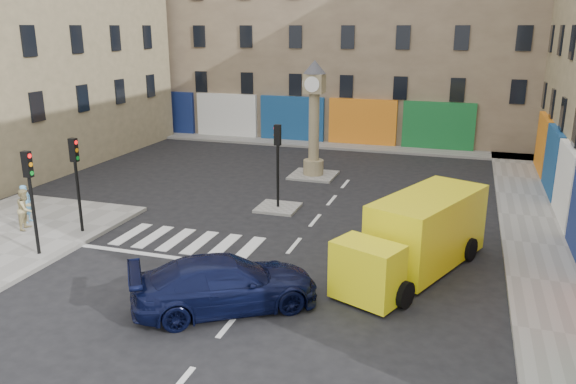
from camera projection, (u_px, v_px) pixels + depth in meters
The scene contains 15 objects.
ground at pixel (256, 292), 17.32m from camera, with size 120.00×120.00×0.00m, color black.
sidewalk_right at pixel (531, 217), 23.87m from camera, with size 2.60×30.00×0.15m, color gray.
sidewalk_far at pixel (317, 144), 38.74m from camera, with size 32.00×2.40×0.15m, color gray.
island_near at pixel (278, 208), 25.19m from camera, with size 1.80×1.80×0.12m, color gray.
island_far at pixel (313, 175), 30.67m from camera, with size 2.40×2.40×0.12m, color gray.
building_far at pixel (339, 18), 41.64m from camera, with size 32.00×10.00×17.00m, color gray.
building_left at pixel (16, 33), 31.73m from camera, with size 8.00×20.00×15.00m, color tan.
traffic_light_left_near at pixel (30, 186), 19.20m from camera, with size 0.28×0.22×3.70m.
traffic_light_left_far at pixel (76, 170), 21.39m from camera, with size 0.28×0.22×3.70m.
traffic_light_island at pixel (278, 153), 24.47m from camera, with size 0.28×0.22×3.70m.
clock_pillar at pixel (314, 112), 29.68m from camera, with size 1.20×1.20×6.10m.
navy_sedan at pixel (226, 283), 16.14m from camera, with size 2.18×5.36×1.56m, color black.
yellow_van at pixel (418, 236), 18.57m from camera, with size 4.50×7.07×2.48m.
pedestrian_blue at pixel (26, 204), 22.88m from camera, with size 0.57×0.38×1.57m, color #5A9ECF.
pedestrian_tan at pixel (26, 209), 22.11m from camera, with size 0.80×0.62×1.64m, color tan.
Camera 1 is at (5.77, -14.67, 7.88)m, focal length 35.00 mm.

